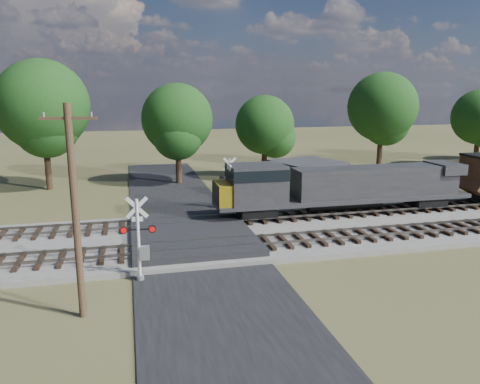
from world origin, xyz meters
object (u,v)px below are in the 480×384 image
object	(u,v)px
crossing_signal_far	(229,188)
equipment_shed	(307,181)
utility_pole	(75,208)
crossing_signal_near	(141,247)

from	to	relation	value
crossing_signal_far	equipment_shed	distance (m)	6.88
crossing_signal_far	utility_pole	bearing A→B (deg)	57.70
crossing_signal_near	equipment_shed	bearing A→B (deg)	50.68
crossing_signal_far	equipment_shed	bearing A→B (deg)	-169.66
crossing_signal_near	utility_pole	world-z (taller)	utility_pole
utility_pole	equipment_shed	bearing A→B (deg)	54.23
crossing_signal_near	crossing_signal_far	size ratio (longest dim) A/B	1.04
crossing_signal_near	crossing_signal_far	bearing A→B (deg)	66.38
utility_pole	equipment_shed	world-z (taller)	utility_pole
crossing_signal_far	equipment_shed	world-z (taller)	crossing_signal_far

